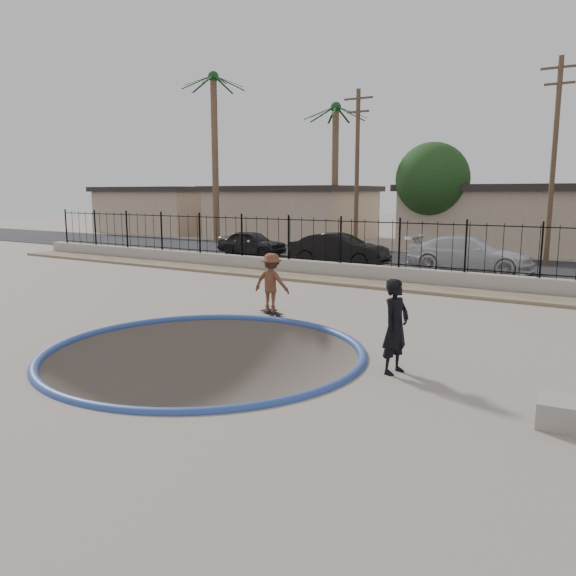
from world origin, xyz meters
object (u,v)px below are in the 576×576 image
(skateboard, at_px, (272,312))
(car_b, at_px, (339,250))
(videographer, at_px, (396,327))
(skater, at_px, (272,286))
(car_a, at_px, (252,243))
(car_c, at_px, (470,254))

(skateboard, bearing_deg, car_b, 126.30)
(videographer, distance_m, car_b, 15.77)
(skateboard, height_order, videographer, videographer)
(skateboard, xyz_separation_m, car_b, (-3.20, 10.40, 0.73))
(skater, height_order, car_b, skater)
(videographer, bearing_deg, skater, 69.38)
(car_a, xyz_separation_m, car_c, (11.92, -0.38, 0.10))
(skater, xyz_separation_m, car_b, (-3.20, 10.40, -0.03))
(car_a, xyz_separation_m, car_b, (6.22, -1.60, 0.09))
(videographer, height_order, car_b, videographer)
(skater, height_order, videographer, videographer)
(skater, distance_m, videographer, 5.84)
(car_b, height_order, car_c, car_c)
(skateboard, xyz_separation_m, car_c, (2.49, 11.62, 0.74))
(skateboard, height_order, car_c, car_c)
(videographer, distance_m, car_a, 20.85)
(car_c, bearing_deg, videographer, -171.51)
(skateboard, height_order, car_a, car_a)
(skater, xyz_separation_m, videographer, (4.95, -3.09, 0.09))
(skateboard, relative_size, car_c, 0.16)
(skateboard, distance_m, car_b, 10.91)
(skater, distance_m, skateboard, 0.77)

